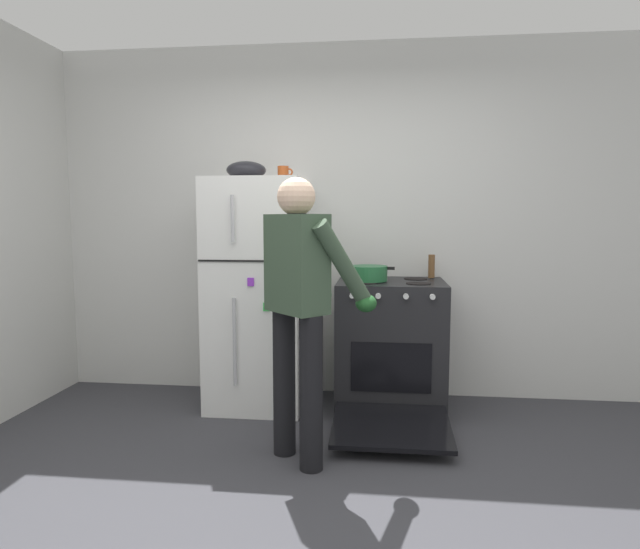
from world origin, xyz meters
TOP-DOWN VIEW (x-y plane):
  - ground at (0.00, 0.00)m, footprint 8.00×8.00m
  - kitchen_wall_back at (0.00, 1.95)m, footprint 6.00×0.10m
  - refrigerator at (-0.51, 1.57)m, footprint 0.68×0.72m
  - stove_range at (0.46, 1.55)m, footprint 0.76×1.24m
  - person_cook at (-0.05, 0.67)m, footprint 0.64×0.67m
  - red_pot at (0.30, 1.52)m, footprint 0.36×0.26m
  - coffee_mug at (-0.32, 1.62)m, footprint 0.11×0.08m
  - pepper_mill at (0.76, 1.77)m, footprint 0.05×0.05m
  - mixing_bowl at (-0.59, 1.57)m, footprint 0.28×0.28m

SIDE VIEW (x-z plane):
  - ground at x=0.00m, z-range 0.00..0.00m
  - stove_range at x=0.46m, z-range -0.01..0.93m
  - refrigerator at x=-0.51m, z-range 0.00..1.66m
  - person_cook at x=-0.05m, z-range 0.15..1.75m
  - red_pot at x=0.30m, z-range 0.94..1.04m
  - pepper_mill at x=0.76m, z-range 0.94..1.11m
  - kitchen_wall_back at x=0.00m, z-range 0.00..2.70m
  - coffee_mug at x=-0.32m, z-range 1.66..1.75m
  - mixing_bowl at x=-0.59m, z-range 1.66..1.79m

